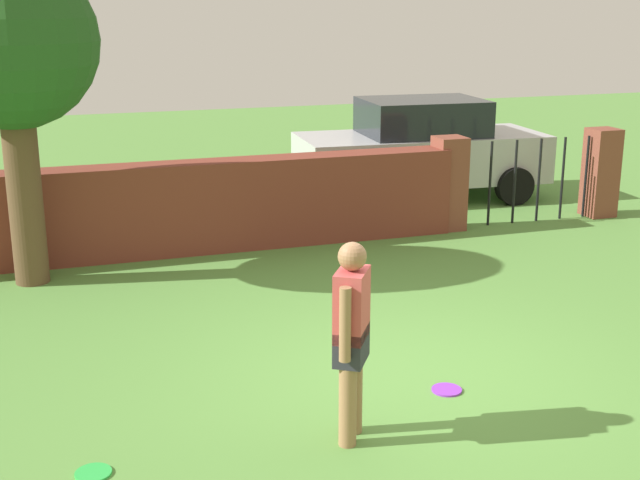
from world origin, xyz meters
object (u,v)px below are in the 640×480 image
tree (11,48)px  person (351,333)px  frisbee_purple (447,390)px  frisbee_green (93,473)px  car (421,149)px

tree → person: (2.37, -4.88, -1.92)m
person → frisbee_purple: person is taller
tree → frisbee_purple: tree is taller
frisbee_green → frisbee_purple: bearing=8.2°
car → person: bearing=65.2°
car → frisbee_green: size_ratio=15.90×
person → frisbee_green: person is taller
frisbee_purple → frisbee_green: 3.13m
car → tree: bearing=26.2°
frisbee_purple → frisbee_green: (-3.09, -0.45, 0.00)m
tree → frisbee_green: (0.39, -4.80, -2.81)m
car → frisbee_purple: car is taller
person → car: size_ratio=0.38×
person → frisbee_green: bearing=120.2°
person → car: 8.62m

